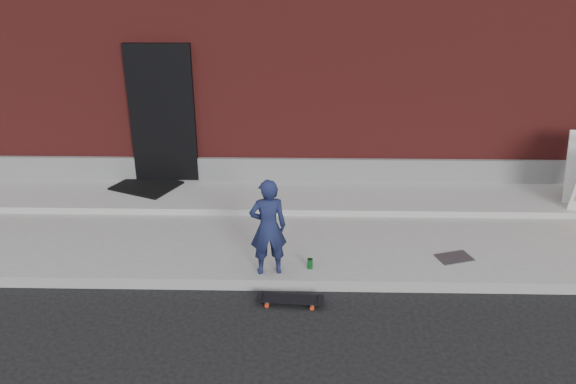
{
  "coord_description": "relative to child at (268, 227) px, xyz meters",
  "views": [
    {
      "loc": [
        -0.37,
        -5.81,
        3.82
      ],
      "look_at": [
        -0.52,
        0.8,
        0.98
      ],
      "focal_mm": 35.0,
      "sensor_mm": 36.0,
      "label": 1
    }
  ],
  "objects": [
    {
      "name": "soda_can",
      "position": [
        0.51,
        0.1,
        -0.55
      ],
      "size": [
        0.07,
        0.07,
        0.13
      ],
      "primitive_type": "cylinder",
      "rotation": [
        0.0,
        0.0,
        0.01
      ],
      "color": "#16722B",
      "rests_on": "sidewalk"
    },
    {
      "name": "skateboard",
      "position": [
        0.27,
        -0.48,
        -0.7
      ],
      "size": [
        0.78,
        0.26,
        0.09
      ],
      "color": "red",
      "rests_on": "ground"
    },
    {
      "name": "sidewalk",
      "position": [
        0.75,
        1.3,
        -0.69
      ],
      "size": [
        20.0,
        3.0,
        0.15
      ],
      "primitive_type": "cube",
      "color": "gray",
      "rests_on": "ground"
    },
    {
      "name": "utility_plate",
      "position": [
        2.39,
        0.39,
        -0.61
      ],
      "size": [
        0.51,
        0.41,
        0.01
      ],
      "primitive_type": "cube",
      "rotation": [
        0.0,
        0.0,
        0.31
      ],
      "color": "#4C4C50",
      "rests_on": "sidewalk"
    },
    {
      "name": "building",
      "position": [
        0.75,
        6.79,
        1.73
      ],
      "size": [
        20.0,
        8.1,
        5.0
      ],
      "color": "maroon",
      "rests_on": "ground"
    },
    {
      "name": "child",
      "position": [
        0.0,
        0.0,
        0.0
      ],
      "size": [
        0.49,
        0.37,
        1.24
      ],
      "primitive_type": "imported",
      "rotation": [
        0.0,
        0.0,
        3.31
      ],
      "color": "#181F44",
      "rests_on": "sidewalk"
    },
    {
      "name": "ground",
      "position": [
        0.75,
        -0.2,
        -0.77
      ],
      "size": [
        80.0,
        80.0,
        0.0
      ],
      "primitive_type": "plane",
      "color": "black",
      "rests_on": "ground"
    },
    {
      "name": "doormat",
      "position": [
        -2.15,
        2.47,
        -0.5
      ],
      "size": [
        1.2,
        1.1,
        0.03
      ],
      "primitive_type": "cube",
      "rotation": [
        0.0,
        0.0,
        -0.42
      ],
      "color": "black",
      "rests_on": "apron"
    },
    {
      "name": "apron",
      "position": [
        0.75,
        2.2,
        -0.57
      ],
      "size": [
        20.0,
        1.2,
        0.1
      ],
      "primitive_type": "cube",
      "color": "#989893",
      "rests_on": "sidewalk"
    }
  ]
}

